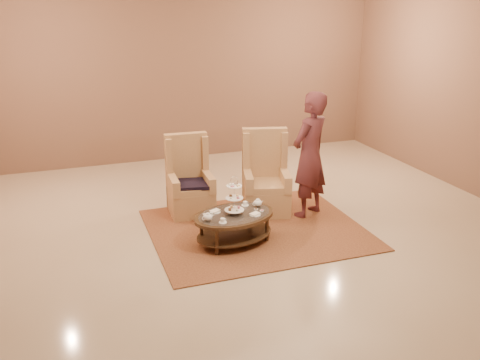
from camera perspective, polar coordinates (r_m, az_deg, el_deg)
name	(u,v)px	position (r m, az deg, el deg)	size (l,w,h in m)	color
ground	(253,237)	(7.31, 1.38, -6.11)	(8.00, 8.00, 0.00)	#C0AC8F
ceiling	(253,237)	(7.31, 1.38, -6.11)	(8.00, 8.00, 0.02)	silver
wall_back	(179,70)	(10.53, -6.52, 11.60)	(8.00, 0.04, 3.50)	brown
rug	(256,229)	(7.53, 1.75, -5.27)	(2.92, 2.44, 0.02)	brown
tea_table	(234,219)	(7.01, -0.61, -4.19)	(1.26, 1.00, 0.93)	black
armchair_left	(190,187)	(8.04, -5.40, -0.71)	(0.67, 0.69, 1.18)	tan
armchair_right	(265,184)	(8.06, 2.73, -0.46)	(0.83, 0.84, 1.24)	tan
person	(310,155)	(7.78, 7.45, 2.63)	(0.81, 0.72, 1.85)	#522327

